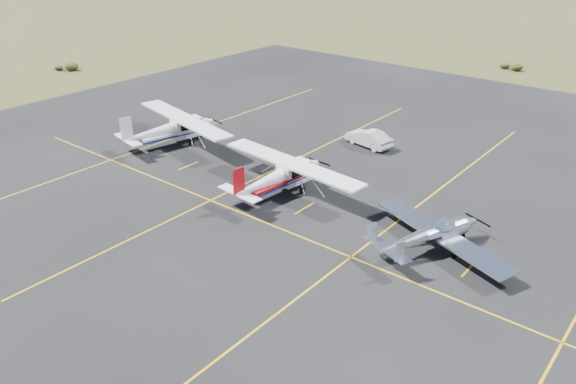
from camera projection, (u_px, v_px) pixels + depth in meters
ground at (433, 227)px, 33.80m from camera, size 1600.00×1600.00×0.00m
apron at (337, 195)px, 37.76m from camera, size 72.00×72.00×0.02m
aircraft_low_wing at (433, 235)px, 30.97m from camera, size 7.02×9.43×2.08m
aircraft_cessna at (280, 176)px, 37.34m from camera, size 7.04×11.69×2.95m
aircraft_plain at (171, 129)px, 45.60m from camera, size 7.76×12.27×3.10m
sedan at (369, 138)px, 45.60m from camera, size 2.20×4.32×1.36m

